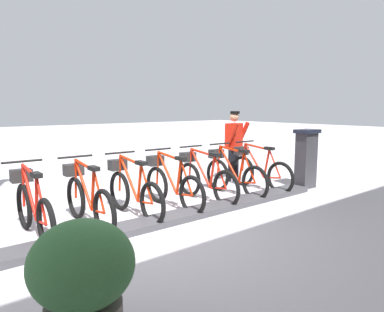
# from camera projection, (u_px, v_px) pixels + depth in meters

# --- Properties ---
(ground_plane) EXTENTS (60.00, 60.00, 0.00)m
(ground_plane) POSITION_uv_depth(u_px,v_px,m) (143.00, 228.00, 5.26)
(ground_plane) COLOR #C0BAC1
(dock_rail_base) EXTENTS (0.44, 7.70, 0.10)m
(dock_rail_base) POSITION_uv_depth(u_px,v_px,m) (143.00, 225.00, 5.26)
(dock_rail_base) COLOR #47474C
(dock_rail_base) RESTS_ON ground
(payment_kiosk) EXTENTS (0.36, 0.52, 1.28)m
(payment_kiosk) POSITION_uv_depth(u_px,v_px,m) (306.00, 158.00, 7.81)
(payment_kiosk) COLOR #38383D
(payment_kiosk) RESTS_ON ground
(bike_docked_0) EXTENTS (1.72, 0.54, 1.02)m
(bike_docked_0) POSITION_uv_depth(u_px,v_px,m) (258.00, 169.00, 7.71)
(bike_docked_0) COLOR black
(bike_docked_0) RESTS_ON ground
(bike_docked_1) EXTENTS (1.72, 0.54, 1.02)m
(bike_docked_1) POSITION_uv_depth(u_px,v_px,m) (233.00, 174.00, 7.24)
(bike_docked_1) COLOR black
(bike_docked_1) RESTS_ON ground
(bike_docked_2) EXTENTS (1.72, 0.54, 1.02)m
(bike_docked_2) POSITION_uv_depth(u_px,v_px,m) (204.00, 178.00, 6.76)
(bike_docked_2) COLOR black
(bike_docked_2) RESTS_ON ground
(bike_docked_3) EXTENTS (1.72, 0.54, 1.02)m
(bike_docked_3) POSITION_uv_depth(u_px,v_px,m) (171.00, 184.00, 6.28)
(bike_docked_3) COLOR black
(bike_docked_3) RESTS_ON ground
(bike_docked_4) EXTENTS (1.72, 0.54, 1.02)m
(bike_docked_4) POSITION_uv_depth(u_px,v_px,m) (132.00, 190.00, 5.80)
(bike_docked_4) COLOR black
(bike_docked_4) RESTS_ON ground
(bike_docked_5) EXTENTS (1.72, 0.54, 1.02)m
(bike_docked_5) POSITION_uv_depth(u_px,v_px,m) (87.00, 198.00, 5.32)
(bike_docked_5) COLOR black
(bike_docked_5) RESTS_ON ground
(bike_docked_6) EXTENTS (1.72, 0.54, 1.02)m
(bike_docked_6) POSITION_uv_depth(u_px,v_px,m) (32.00, 207.00, 4.84)
(bike_docked_6) COLOR black
(bike_docked_6) RESTS_ON ground
(worker_near_rack) EXTENTS (0.51, 0.68, 1.66)m
(worker_near_rack) POSITION_uv_depth(u_px,v_px,m) (234.00, 143.00, 8.44)
(worker_near_rack) COLOR white
(worker_near_rack) RESTS_ON ground
(planter_bush) EXTENTS (0.76, 0.76, 0.97)m
(planter_bush) POSITION_uv_depth(u_px,v_px,m) (83.00, 278.00, 2.59)
(planter_bush) COLOR #59544C
(planter_bush) RESTS_ON ground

